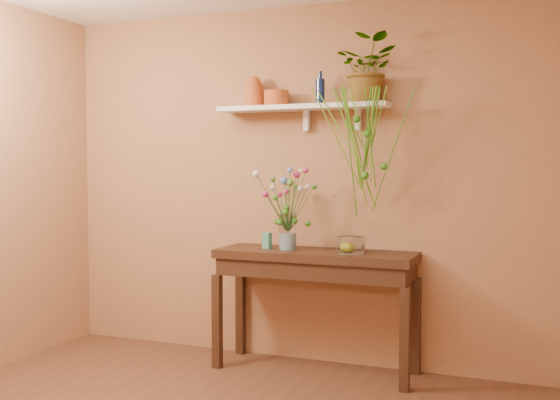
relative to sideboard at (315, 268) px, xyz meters
The scene contains 13 objects.
room 1.86m from the sideboard, 96.37° to the right, with size 4.04×4.04×2.70m.
sideboard is the anchor object (origin of this frame).
wall_shelf 1.18m from the sideboard, 136.60° to the left, with size 1.30×0.24×0.19m.
terracotta_jug 1.41m from the sideboard, 166.23° to the left, with size 0.16×0.16×0.23m.
terracotta_pot 1.30m from the sideboard, 162.43° to the left, with size 0.19×0.19×0.11m, color #BC551E.
blue_bottle 1.29m from the sideboard, 94.67° to the left, with size 0.08×0.08×0.24m.
spider_plant 1.47m from the sideboard, 20.27° to the left, with size 0.42×0.37×0.47m, color #2F6C17.
plant_fronds 0.98m from the sideboard, ahead, with size 0.71×0.44×0.89m.
glass_vase 0.31m from the sideboard, behind, with size 0.12×0.12×0.26m.
bouquet 0.58m from the sideboard, 169.39° to the right, with size 0.39×0.38×0.47m.
glass_bowl 0.33m from the sideboard, ahead, with size 0.19×0.19×0.12m.
lemon 0.31m from the sideboard, ahead, with size 0.07×0.07×0.07m, color yellow.
carton 0.42m from the sideboard, behind, with size 0.06×0.04×0.12m, color teal.
Camera 1 is at (1.71, -2.73, 1.49)m, focal length 42.28 mm.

